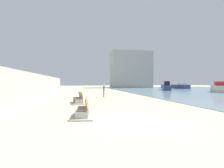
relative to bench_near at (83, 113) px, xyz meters
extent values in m
plane|color=beige|center=(2.30, 16.48, -0.23)|extent=(120.00, 120.00, 0.00)
cube|color=#ADAAA3|center=(-5.20, 16.48, 1.16)|extent=(0.80, 64.00, 2.78)
cube|color=#ADAAA3|center=(-0.10, -0.69, 0.01)|extent=(0.62, 0.26, 0.50)
cube|color=#ADAAA3|center=(0.04, 0.70, 0.01)|extent=(0.62, 0.26, 0.50)
cube|color=#997047|center=(-0.03, 0.00, 0.22)|extent=(0.65, 1.64, 0.06)
cube|color=#997047|center=(0.20, -0.02, 0.50)|extent=(0.32, 1.61, 0.50)
cube|color=#ADAAA3|center=(-0.03, 0.00, -0.19)|extent=(1.30, 2.20, 0.08)
cube|color=#ADAAA3|center=(-0.07, 5.40, 0.01)|extent=(0.62, 0.28, 0.50)
cube|color=#ADAAA3|center=(-0.26, 6.79, 0.01)|extent=(0.62, 0.28, 0.50)
cube|color=#997047|center=(-0.16, 6.09, 0.22)|extent=(0.71, 1.65, 0.06)
cube|color=#997047|center=(0.06, 6.12, 0.50)|extent=(0.38, 1.61, 0.50)
cube|color=#ADAAA3|center=(-0.16, 6.09, -0.19)|extent=(1.38, 2.23, 0.08)
cylinder|color=#B22D33|center=(2.96, 12.05, 0.16)|extent=(0.12, 0.12, 0.79)
cylinder|color=#B22D33|center=(2.98, 12.18, 0.16)|extent=(0.12, 0.12, 0.79)
cube|color=teal|center=(2.97, 12.12, 0.83)|extent=(0.22, 0.34, 0.56)
sphere|color=tan|center=(2.97, 12.12, 1.25)|extent=(0.21, 0.21, 0.21)
cylinder|color=teal|center=(2.94, 11.90, 0.86)|extent=(0.09, 0.09, 0.50)
cylinder|color=teal|center=(3.00, 12.33, 0.86)|extent=(0.09, 0.09, 0.50)
cube|color=navy|center=(26.04, 41.26, 0.24)|extent=(2.31, 4.57, 0.87)
cube|color=beige|center=(25.91, 40.62, 1.12)|extent=(1.39, 2.09, 0.88)
cube|color=navy|center=(18.95, 27.05, 0.34)|extent=(4.03, 6.72, 1.06)
cube|color=black|center=(18.54, 26.13, 1.28)|extent=(2.12, 3.11, 0.83)
cube|color=navy|center=(26.91, 34.63, 0.29)|extent=(2.01, 6.00, 0.97)
cube|color=white|center=(26.92, 33.73, 1.31)|extent=(1.39, 2.65, 1.08)
cube|color=beige|center=(23.95, 17.84, 0.37)|extent=(4.18, 4.82, 1.13)
cube|color=red|center=(23.61, 17.29, 1.28)|extent=(2.33, 2.43, 0.68)
cube|color=#9E9E99|center=(16.37, 44.48, 5.22)|extent=(12.00, 6.00, 10.91)
camera|label=1|loc=(-0.41, -9.59, 1.61)|focal=29.64mm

